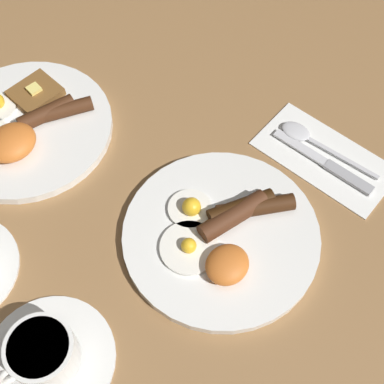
{
  "coord_description": "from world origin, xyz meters",
  "views": [
    {
      "loc": [
        -0.29,
        -0.19,
        0.69
      ],
      "look_at": [
        0.02,
        0.07,
        0.03
      ],
      "focal_mm": 50.0,
      "sensor_mm": 36.0,
      "label": 1
    }
  ],
  "objects_px": {
    "breakfast_plate_far": "(24,126)",
    "spoon": "(306,137)",
    "breakfast_plate_near": "(222,233)",
    "teacup_near": "(45,355)",
    "knife": "(327,164)"
  },
  "relations": [
    {
      "from": "breakfast_plate_far",
      "to": "teacup_near",
      "type": "bearing_deg",
      "value": -126.04
    },
    {
      "from": "breakfast_plate_far",
      "to": "breakfast_plate_near",
      "type": "bearing_deg",
      "value": -81.16
    },
    {
      "from": "breakfast_plate_near",
      "to": "teacup_near",
      "type": "distance_m",
      "value": 0.29
    },
    {
      "from": "breakfast_plate_near",
      "to": "knife",
      "type": "relative_size",
      "value": 1.56
    },
    {
      "from": "breakfast_plate_far",
      "to": "spoon",
      "type": "bearing_deg",
      "value": -51.78
    },
    {
      "from": "breakfast_plate_far",
      "to": "spoon",
      "type": "height_order",
      "value": "breakfast_plate_far"
    },
    {
      "from": "breakfast_plate_far",
      "to": "knife",
      "type": "height_order",
      "value": "breakfast_plate_far"
    },
    {
      "from": "breakfast_plate_far",
      "to": "spoon",
      "type": "distance_m",
      "value": 0.45
    },
    {
      "from": "breakfast_plate_near",
      "to": "teacup_near",
      "type": "bearing_deg",
      "value": 168.34
    },
    {
      "from": "spoon",
      "to": "breakfast_plate_near",
      "type": "bearing_deg",
      "value": 88.92
    },
    {
      "from": "teacup_near",
      "to": "knife",
      "type": "bearing_deg",
      "value": -12.16
    },
    {
      "from": "breakfast_plate_far",
      "to": "knife",
      "type": "distance_m",
      "value": 0.49
    },
    {
      "from": "teacup_near",
      "to": "knife",
      "type": "xyz_separation_m",
      "value": [
        0.48,
        -0.1,
        -0.02
      ]
    },
    {
      "from": "knife",
      "to": "spoon",
      "type": "bearing_deg",
      "value": -21.95
    },
    {
      "from": "breakfast_plate_near",
      "to": "breakfast_plate_far",
      "type": "bearing_deg",
      "value": 98.84
    }
  ]
}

